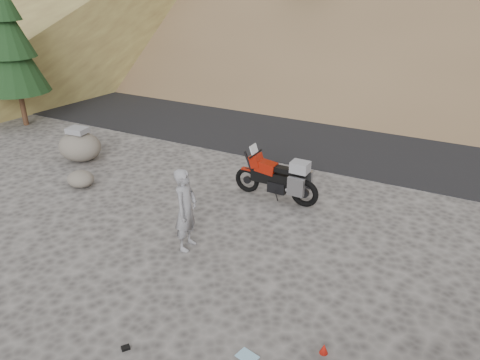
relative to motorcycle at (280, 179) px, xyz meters
The scene contains 10 objects.
ground 3.40m from the motorcycle, 82.55° to the right, with size 140.00×140.00×0.00m, color #454240.
road 5.72m from the motorcycle, 85.63° to the left, with size 120.00×7.00×0.05m, color black.
conifer_verge 10.88m from the motorcycle, behind, with size 2.20×2.20×5.04m.
motorcycle is the anchor object (origin of this frame).
man 3.04m from the motorcycle, 106.23° to the right, with size 0.64×0.42×1.77m, color gray.
boulder 6.30m from the motorcycle, behind, with size 1.44×1.27×1.04m.
small_rock 5.26m from the motorcycle, 160.69° to the right, with size 0.84×0.78×0.43m.
gear_funnel 5.12m from the motorcycle, 58.97° to the right, with size 0.13×0.13×0.17m, color red.
gear_glove_b 5.74m from the motorcycle, 91.03° to the right, with size 0.13×0.10×0.04m, color black.
gear_blue_cloth 5.27m from the motorcycle, 71.87° to the right, with size 0.31×0.23×0.01m, color #8FC1DD.
Camera 1 is at (3.54, -6.38, 5.42)m, focal length 35.00 mm.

